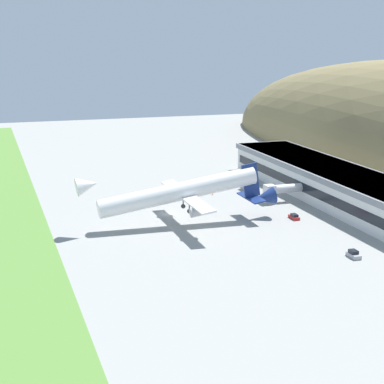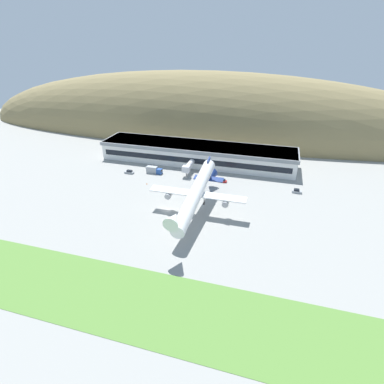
{
  "view_description": "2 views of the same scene",
  "coord_description": "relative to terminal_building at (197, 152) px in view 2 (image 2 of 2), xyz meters",
  "views": [
    {
      "loc": [
        163.74,
        -46.29,
        47.15
      ],
      "look_at": [
        14.39,
        2.5,
        9.31
      ],
      "focal_mm": 60.0,
      "sensor_mm": 36.0,
      "label": 1
    },
    {
      "loc": [
        36.47,
        -90.7,
        57.35
      ],
      "look_at": [
        9.04,
        3.48,
        7.41
      ],
      "focal_mm": 28.0,
      "sensor_mm": 36.0,
      "label": 2
    }
  ],
  "objects": [
    {
      "name": "ground_plane",
      "position": [
        2.31,
        -51.54,
        -5.4
      ],
      "size": [
        430.03,
        430.03,
        0.0
      ],
      "primitive_type": "plane",
      "color": "gray"
    },
    {
      "name": "grass_strip_foreground",
      "position": [
        2.31,
        -94.97,
        -5.36
      ],
      "size": [
        387.03,
        22.27,
        0.08
      ],
      "primitive_type": "cube",
      "color": "#568438",
      "rests_on": "ground_plane"
    },
    {
      "name": "hill_backdrop",
      "position": [
        -9.61,
        54.59,
        -5.4
      ],
      "size": [
        346.19,
        67.72,
        80.69
      ],
      "primitive_type": "ellipsoid",
      "color": "olive",
      "rests_on": "ground_plane"
    },
    {
      "name": "terminal_building",
      "position": [
        0.0,
        0.0,
        0.0
      ],
      "size": [
        100.37,
        20.39,
        9.54
      ],
      "color": "white",
      "rests_on": "ground_plane"
    },
    {
      "name": "jetway_0",
      "position": [
        0.22,
        -16.16,
        -1.41
      ],
      "size": [
        3.38,
        11.64,
        5.43
      ],
      "color": "silver",
      "rests_on": "ground_plane"
    },
    {
      "name": "cargo_airplane",
      "position": [
        13.74,
        -50.66,
        3.28
      ],
      "size": [
        35.62,
        53.29,
        12.62
      ],
      "color": "white"
    },
    {
      "name": "service_car_0",
      "position": [
        49.72,
        -22.34,
        -4.71
      ],
      "size": [
        4.0,
        1.97,
        1.67
      ],
      "color": "#999EA3",
      "rests_on": "ground_plane"
    },
    {
      "name": "service_car_1",
      "position": [
        -27.28,
        -23.47,
        -4.72
      ],
      "size": [
        4.58,
        1.75,
        1.64
      ],
      "color": "#999EA3",
      "rests_on": "ground_plane"
    },
    {
      "name": "service_car_2",
      "position": [
        17.67,
        -20.61,
        -4.82
      ],
      "size": [
        4.1,
        1.76,
        1.4
      ],
      "color": "#B21E1E",
      "rests_on": "ground_plane"
    },
    {
      "name": "fuel_truck",
      "position": [
        -15.98,
        -19.73,
        -3.91
      ],
      "size": [
        7.75,
        2.56,
        3.19
      ],
      "color": "#264C99",
      "rests_on": "ground_plane"
    },
    {
      "name": "traffic_cone_0",
      "position": [
        -14.22,
        -32.32,
        -5.12
      ],
      "size": [
        0.52,
        0.52,
        0.58
      ],
      "color": "orange",
      "rests_on": "ground_plane"
    }
  ]
}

